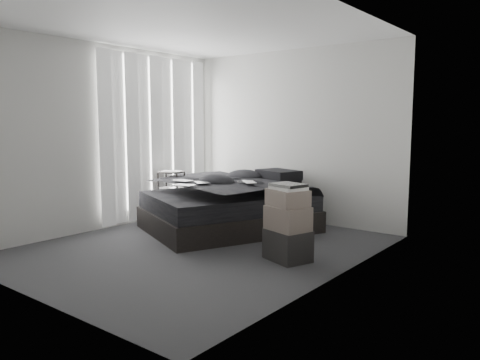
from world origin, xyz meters
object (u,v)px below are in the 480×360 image
Objects in this scene: laptop at (245,177)px; side_stand at (172,196)px; box_lower at (288,245)px; bed at (228,219)px.

laptop is 1.58m from side_stand.
box_lower is at bearing 11.25° from laptop.
laptop is 0.46× the size of side_stand.
bed is 2.89× the size of side_stand.
box_lower is (1.07, -0.63, -0.62)m from laptop.
side_stand reaches higher than box_lower.
laptop is 1.39m from box_lower.
laptop is (0.39, -0.11, 0.65)m from bed.
laptop reaches higher than side_stand.
side_stand is at bearing 164.26° from box_lower.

